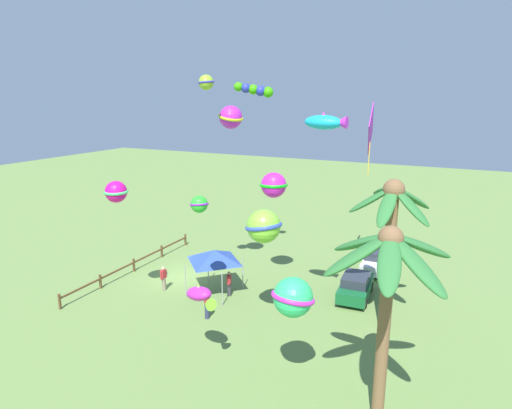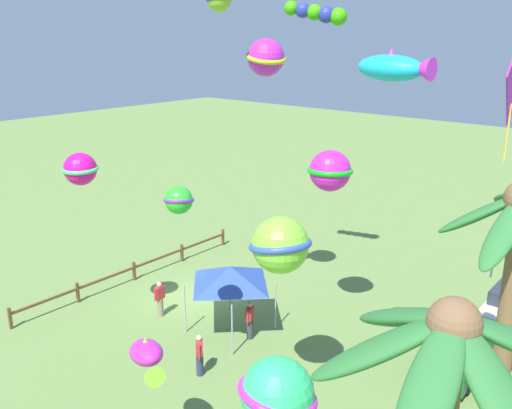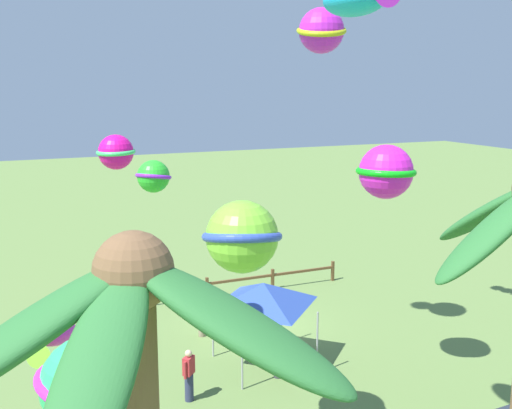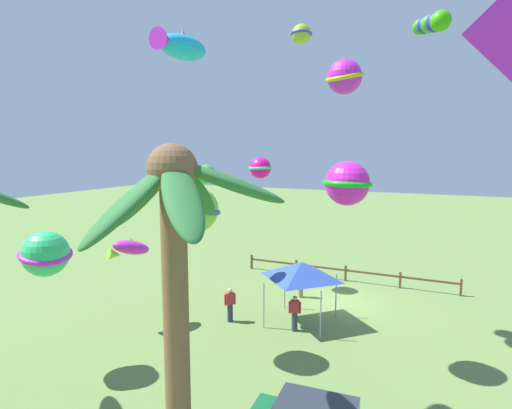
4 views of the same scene
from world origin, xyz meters
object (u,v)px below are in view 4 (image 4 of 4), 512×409
at_px(kite_fish_7, 129,248).
at_px(kite_ball_8, 345,77).
at_px(spectator_0, 295,313).
at_px(kite_tube_10, 431,24).
at_px(kite_ball_3, 206,174).
at_px(kite_fish_5, 181,46).
at_px(palm_tree_1, 175,244).
at_px(kite_ball_0, 347,183).
at_px(spectator_2, 301,283).
at_px(kite_ball_6, 260,168).
at_px(kite_ball_1, 301,34).
at_px(kite_ball_9, 46,254).
at_px(spectator_1, 230,305).
at_px(kite_ball_4, 195,209).
at_px(festival_tent, 301,270).

bearing_deg(kite_fish_7, kite_ball_8, -159.84).
xyz_separation_m(spectator_0, kite_tube_10, (-4.92, -0.61, 11.66)).
relative_size(kite_ball_3, kite_fish_5, 0.64).
bearing_deg(palm_tree_1, kite_ball_0, -105.47).
bearing_deg(spectator_2, palm_tree_1, 96.84).
bearing_deg(kite_fish_7, kite_ball_6, -112.56).
height_order(spectator_2, kite_tube_10, kite_tube_10).
relative_size(kite_fish_7, kite_tube_10, 0.85).
xyz_separation_m(palm_tree_1, kite_tube_10, (-4.43, -9.89, 6.61)).
xyz_separation_m(palm_tree_1, kite_ball_3, (4.50, -8.63, 0.94)).
bearing_deg(kite_ball_1, kite_fish_7, 28.39).
xyz_separation_m(spectator_2, kite_ball_0, (-3.68, 5.97, 5.90)).
relative_size(kite_ball_6, kite_ball_9, 0.76).
height_order(spectator_1, kite_ball_3, kite_ball_3).
height_order(spectator_0, kite_ball_0, kite_ball_0).
height_order(spectator_0, kite_ball_4, kite_ball_4).
bearing_deg(spectator_0, spectator_1, 5.64).
height_order(spectator_0, kite_ball_9, kite_ball_9).
relative_size(spectator_2, kite_ball_6, 0.91).
bearing_deg(spectator_0, kite_fish_5, 77.45).
bearing_deg(kite_tube_10, kite_ball_4, 28.84).
height_order(spectator_1, kite_ball_8, kite_ball_8).
height_order(kite_ball_8, kite_ball_9, kite_ball_8).
bearing_deg(kite_ball_1, kite_ball_4, 62.55).
bearing_deg(kite_tube_10, spectator_2, -30.30).
bearing_deg(kite_ball_9, festival_tent, -131.00).
bearing_deg(kite_fish_5, kite_fish_7, -33.66).
distance_m(spectator_2, kite_ball_1, 12.39).
distance_m(kite_fish_5, kite_fish_7, 9.89).
bearing_deg(spectator_0, kite_tube_10, -172.93).
relative_size(kite_ball_6, kite_ball_8, 0.85).
bearing_deg(kite_fish_5, spectator_2, -91.41).
bearing_deg(kite_ball_4, kite_ball_6, -82.13).
bearing_deg(palm_tree_1, kite_ball_9, -18.89).
bearing_deg(kite_fish_5, kite_tube_10, -132.76).
bearing_deg(kite_ball_4, spectator_0, -126.96).
distance_m(spectator_1, spectator_2, 4.84).
relative_size(kite_ball_9, kite_tube_10, 0.94).
xyz_separation_m(kite_fish_5, kite_fish_7, (5.57, -3.71, -7.29)).
bearing_deg(kite_ball_9, kite_fish_5, -173.87).
xyz_separation_m(spectator_1, kite_fish_5, (-1.67, 5.90, 10.03)).
bearing_deg(palm_tree_1, spectator_1, -68.53).
bearing_deg(palm_tree_1, kite_tube_10, -114.13).
bearing_deg(palm_tree_1, kite_ball_6, -72.94).
distance_m(kite_fish_5, kite_tube_10, 9.42).
height_order(palm_tree_1, kite_ball_4, palm_tree_1).
bearing_deg(spectator_0, festival_tent, -87.15).
height_order(kite_ball_0, kite_ball_4, kite_ball_0).
bearing_deg(kite_fish_5, kite_ball_9, 6.13).
bearing_deg(kite_ball_6, kite_ball_1, 133.74).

